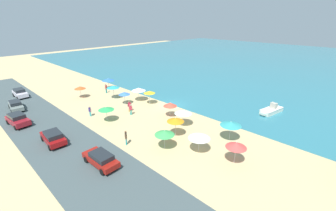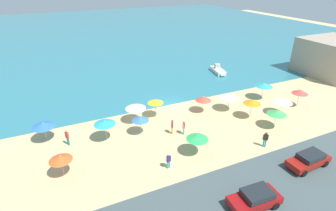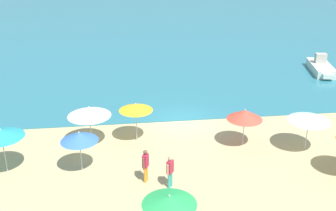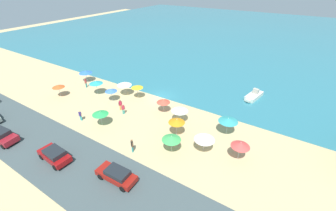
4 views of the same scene
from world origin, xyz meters
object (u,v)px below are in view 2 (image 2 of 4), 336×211
at_px(beach_umbrella_1, 264,85).
at_px(beach_umbrella_12, 252,102).
at_px(beach_umbrella_11, 203,98).
at_px(parked_car_3, 309,160).
at_px(bather_0, 67,137).
at_px(beach_umbrella_2, 105,122).
at_px(beach_umbrella_3, 60,158).
at_px(beach_umbrella_4, 156,102).
at_px(beach_umbrella_0, 43,125).
at_px(beach_umbrella_13, 140,119).
at_px(bather_3, 169,160).
at_px(beach_umbrella_5, 283,101).
at_px(beach_umbrella_9, 230,96).
at_px(bather_1, 172,126).
at_px(bather_2, 265,139).
at_px(skiff_nearshore, 218,70).
at_px(beach_umbrella_6, 197,137).
at_px(beach_umbrella_7, 277,112).
at_px(beach_umbrella_10, 300,92).
at_px(beach_umbrella_8, 136,106).
at_px(bather_4, 184,127).
at_px(parked_car_0, 255,198).

distance_m(beach_umbrella_1, beach_umbrella_12, 6.56).
bearing_deg(beach_umbrella_11, parked_car_3, -76.32).
height_order(bather_0, parked_car_3, bather_0).
xyz_separation_m(beach_umbrella_12, bather_0, (-21.25, 3.34, -1.21)).
relative_size(beach_umbrella_2, beach_umbrella_3, 1.11).
xyz_separation_m(beach_umbrella_3, beach_umbrella_4, (11.54, 6.58, 0.20)).
bearing_deg(parked_car_3, beach_umbrella_0, 146.15).
bearing_deg(beach_umbrella_13, bather_3, -86.55).
relative_size(beach_umbrella_5, beach_umbrella_9, 1.02).
xyz_separation_m(beach_umbrella_12, bather_1, (-10.38, 0.80, -1.23)).
bearing_deg(beach_umbrella_13, beach_umbrella_1, 4.83).
distance_m(bather_2, skiff_nearshore, 22.80).
xyz_separation_m(beach_umbrella_6, bather_2, (7.04, -1.85, -0.97)).
bearing_deg(beach_umbrella_11, beach_umbrella_3, -163.31).
relative_size(beach_umbrella_4, beach_umbrella_7, 1.05).
bearing_deg(bather_3, beach_umbrella_10, 11.55).
relative_size(beach_umbrella_0, beach_umbrella_1, 0.98).
relative_size(beach_umbrella_2, bather_3, 1.54).
relative_size(beach_umbrella_11, bather_1, 1.29).
bearing_deg(beach_umbrella_9, bather_3, -148.89).
xyz_separation_m(beach_umbrella_8, beach_umbrella_10, (21.29, -4.98, 0.03)).
height_order(beach_umbrella_8, beach_umbrella_11, beach_umbrella_8).
bearing_deg(skiff_nearshore, beach_umbrella_7, -104.33).
xyz_separation_m(beach_umbrella_4, bather_1, (0.21, -4.37, -1.14)).
relative_size(beach_umbrella_1, beach_umbrella_2, 1.01).
bearing_deg(beach_umbrella_2, beach_umbrella_10, -5.75).
bearing_deg(beach_umbrella_9, beach_umbrella_1, 8.15).
height_order(beach_umbrella_4, bather_3, beach_umbrella_4).
relative_size(beach_umbrella_8, bather_3, 1.53).
bearing_deg(beach_umbrella_10, beach_umbrella_11, 163.00).
bearing_deg(beach_umbrella_10, bather_0, 173.49).
bearing_deg(beach_umbrella_7, beach_umbrella_11, 129.53).
bearing_deg(parked_car_3, beach_umbrella_12, 82.34).
height_order(bather_4, parked_car_0, bather_4).
xyz_separation_m(beach_umbrella_4, beach_umbrella_5, (14.79, -6.00, -0.25)).
xyz_separation_m(bather_0, bather_2, (18.51, -8.79, -0.02)).
distance_m(beach_umbrella_2, bather_0, 4.09).
relative_size(beach_umbrella_2, skiff_nearshore, 0.54).
height_order(beach_umbrella_2, beach_umbrella_3, beach_umbrella_2).
xyz_separation_m(bather_2, bather_4, (-6.52, 5.63, -0.05)).
bearing_deg(parked_car_0, parked_car_3, 11.91).
bearing_deg(beach_umbrella_6, bather_0, 148.82).
xyz_separation_m(beach_umbrella_7, beach_umbrella_13, (-14.66, 5.18, -0.03)).
bearing_deg(beach_umbrella_0, beach_umbrella_7, -18.53).
bearing_deg(bather_4, beach_umbrella_7, -16.87).
relative_size(bather_3, skiff_nearshore, 0.35).
xyz_separation_m(beach_umbrella_6, beach_umbrella_8, (-3.45, 8.58, 0.13)).
distance_m(beach_umbrella_10, beach_umbrella_11, 13.20).
distance_m(bather_3, skiff_nearshore, 27.62).
xyz_separation_m(bather_4, parked_car_3, (7.97, -9.73, -0.16)).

